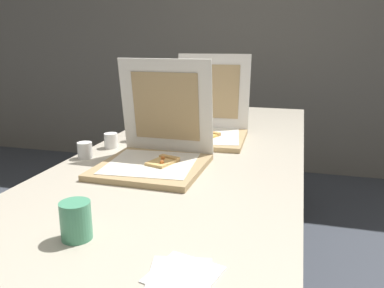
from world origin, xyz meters
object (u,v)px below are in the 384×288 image
(table, at_px, (198,156))
(napkin_pile, at_px, (182,274))
(cup_white_near_left, at_px, (85,150))
(cup_white_near_center, at_px, (111,141))
(cup_white_mid, at_px, (133,134))
(pizza_box_middle, at_px, (206,127))
(pizza_box_front, at_px, (155,152))
(cup_printed_front, at_px, (76,221))
(cup_white_far, at_px, (176,121))

(table, height_order, napkin_pile, napkin_pile)
(table, distance_m, cup_white_near_left, 0.50)
(cup_white_near_center, xyz_separation_m, napkin_pile, (0.60, -0.86, -0.03))
(table, distance_m, cup_white_mid, 0.34)
(cup_white_mid, bearing_deg, pizza_box_middle, 24.22)
(pizza_box_front, bearing_deg, cup_printed_front, -87.70)
(cup_white_near_center, bearing_deg, napkin_pile, -55.30)
(pizza_box_front, relative_size, cup_printed_front, 4.21)
(pizza_box_front, xyz_separation_m, pizza_box_middle, (0.08, 0.49, -0.00))
(cup_white_near_left, bearing_deg, table, 35.42)
(cup_white_near_left, distance_m, napkin_pile, 0.93)
(pizza_box_middle, relative_size, cup_white_near_center, 7.08)
(pizza_box_front, bearing_deg, cup_white_mid, 126.48)
(napkin_pile, bearing_deg, table, 102.83)
(cup_white_near_left, bearing_deg, cup_white_near_center, 79.91)
(cup_white_mid, relative_size, cup_printed_front, 0.69)
(table, height_order, cup_white_far, cup_white_far)
(pizza_box_front, bearing_deg, napkin_pile, -64.01)
(pizza_box_middle, relative_size, cup_printed_front, 4.90)
(cup_white_far, relative_size, cup_white_near_center, 1.00)
(table, height_order, cup_white_near_center, cup_white_near_center)
(pizza_box_middle, xyz_separation_m, cup_printed_front, (-0.07, -1.07, -0.01))
(cup_white_far, xyz_separation_m, cup_white_near_center, (-0.15, -0.48, 0.00))
(pizza_box_front, xyz_separation_m, napkin_pile, (0.31, -0.66, -0.05))
(table, distance_m, cup_printed_front, 0.91)
(pizza_box_front, relative_size, cup_white_near_center, 6.08)
(pizza_box_middle, height_order, cup_white_far, pizza_box_middle)
(napkin_pile, bearing_deg, cup_white_near_left, 132.33)
(pizza_box_front, relative_size, pizza_box_middle, 0.86)
(cup_printed_front, bearing_deg, cup_white_near_left, 118.70)
(pizza_box_middle, height_order, napkin_pile, pizza_box_middle)
(napkin_pile, bearing_deg, cup_white_near_center, 124.70)
(pizza_box_front, height_order, cup_white_near_center, pizza_box_front)
(pizza_box_middle, height_order, cup_white_mid, pizza_box_middle)
(pizza_box_middle, xyz_separation_m, cup_white_near_center, (-0.37, -0.29, -0.02))
(cup_white_mid, height_order, cup_white_near_center, same)
(cup_white_mid, height_order, cup_printed_front, cup_printed_front)
(cup_white_mid, relative_size, napkin_pile, 0.41)
(cup_white_far, distance_m, cup_printed_front, 1.27)
(table, height_order, cup_printed_front, cup_printed_front)
(table, relative_size, cup_white_near_center, 34.41)
(cup_white_near_center, bearing_deg, table, 17.12)
(cup_white_near_center, bearing_deg, cup_white_mid, 72.35)
(pizza_box_front, distance_m, napkin_pile, 0.73)
(table, relative_size, pizza_box_front, 5.66)
(cup_white_near_left, bearing_deg, cup_white_mid, 76.45)
(pizza_box_middle, bearing_deg, cup_white_near_center, -145.08)
(table, xyz_separation_m, cup_white_near_left, (-0.41, -0.29, 0.08))
(pizza_box_front, bearing_deg, cup_white_near_left, 176.04)
(table, relative_size, cup_white_near_left, 34.41)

